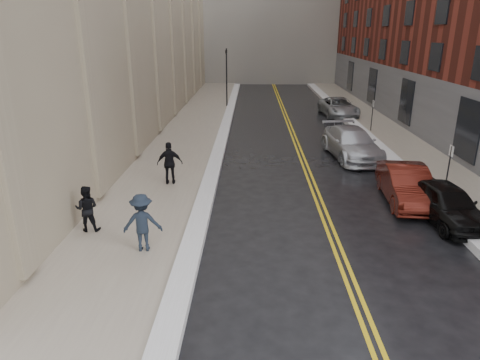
# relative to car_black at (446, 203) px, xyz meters

# --- Properties ---
(ground) EXTENTS (160.00, 160.00, 0.00)m
(ground) POSITION_rel_car_black_xyz_m (-6.80, -5.44, -0.72)
(ground) COLOR black
(ground) RESTS_ON ground
(sidewalk_left) EXTENTS (4.00, 64.00, 0.15)m
(sidewalk_left) POSITION_rel_car_black_xyz_m (-11.30, 10.56, -0.64)
(sidewalk_left) COLOR gray
(sidewalk_left) RESTS_ON ground
(sidewalk_right) EXTENTS (3.00, 64.00, 0.15)m
(sidewalk_right) POSITION_rel_car_black_xyz_m (2.20, 10.56, -0.64)
(sidewalk_right) COLOR gray
(sidewalk_right) RESTS_ON ground
(lane_stripe_a) EXTENTS (0.12, 64.00, 0.01)m
(lane_stripe_a) POSITION_rel_car_black_xyz_m (-4.42, 10.56, -0.71)
(lane_stripe_a) COLOR gold
(lane_stripe_a) RESTS_ON ground
(lane_stripe_b) EXTENTS (0.12, 64.00, 0.01)m
(lane_stripe_b) POSITION_rel_car_black_xyz_m (-4.18, 10.56, -0.71)
(lane_stripe_b) COLOR gold
(lane_stripe_b) RESTS_ON ground
(snow_ridge_left) EXTENTS (0.70, 60.80, 0.26)m
(snow_ridge_left) POSITION_rel_car_black_xyz_m (-9.00, 10.56, -0.59)
(snow_ridge_left) COLOR white
(snow_ridge_left) RESTS_ON ground
(snow_ridge_right) EXTENTS (0.85, 60.80, 0.30)m
(snow_ridge_right) POSITION_rel_car_black_xyz_m (0.35, 10.56, -0.57)
(snow_ridge_right) COLOR white
(snow_ridge_right) RESTS_ON ground
(traffic_signal) EXTENTS (0.18, 0.15, 5.20)m
(traffic_signal) POSITION_rel_car_black_xyz_m (-9.40, 24.56, 2.37)
(traffic_signal) COLOR black
(traffic_signal) RESTS_ON ground
(parking_sign_near) EXTENTS (0.06, 0.35, 2.23)m
(parking_sign_near) POSITION_rel_car_black_xyz_m (1.10, 2.56, 0.64)
(parking_sign_near) COLOR black
(parking_sign_near) RESTS_ON ground
(parking_sign_far) EXTENTS (0.06, 0.35, 2.23)m
(parking_sign_far) POSITION_rel_car_black_xyz_m (1.10, 14.56, 0.64)
(parking_sign_far) COLOR black
(parking_sign_far) RESTS_ON ground
(car_black) EXTENTS (2.15, 4.37, 1.43)m
(car_black) POSITION_rel_car_black_xyz_m (0.00, 0.00, 0.00)
(car_black) COLOR black
(car_black) RESTS_ON ground
(car_maroon) EXTENTS (1.94, 4.66, 1.50)m
(car_maroon) POSITION_rel_car_black_xyz_m (-0.81, 1.90, 0.03)
(car_maroon) COLOR #4D150D
(car_maroon) RESTS_ON ground
(car_silver_near) EXTENTS (2.88, 5.79, 1.62)m
(car_silver_near) POSITION_rel_car_black_xyz_m (-1.60, 8.41, 0.09)
(car_silver_near) COLOR #B3B5BC
(car_silver_near) RESTS_ON ground
(car_silver_far) EXTENTS (2.88, 5.51, 1.48)m
(car_silver_far) POSITION_rel_car_black_xyz_m (0.00, 20.64, 0.02)
(car_silver_far) COLOR #A1A5A9
(car_silver_far) RESTS_ON ground
(pedestrian_a) EXTENTS (0.83, 0.67, 1.62)m
(pedestrian_a) POSITION_rel_car_black_xyz_m (-12.70, -1.40, 0.24)
(pedestrian_a) COLOR black
(pedestrian_a) RESTS_ON sidewalk_left
(pedestrian_b) EXTENTS (1.28, 0.83, 1.86)m
(pedestrian_b) POSITION_rel_car_black_xyz_m (-10.47, -2.72, 0.36)
(pedestrian_b) COLOR #19212D
(pedestrian_b) RESTS_ON sidewalk_left
(pedestrian_c) EXTENTS (1.17, 0.61, 1.91)m
(pedestrian_c) POSITION_rel_car_black_xyz_m (-10.74, 3.44, 0.39)
(pedestrian_c) COLOR black
(pedestrian_c) RESTS_ON sidewalk_left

